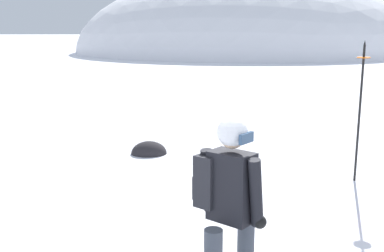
# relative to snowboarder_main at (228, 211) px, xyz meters

# --- Properties ---
(ridge_peak_main) EXTENTS (32.73, 29.45, 14.84)m
(ridge_peak_main) POSITION_rel_snowboarder_main_xyz_m (6.57, 42.16, -0.92)
(ridge_peak_main) COLOR white
(ridge_peak_main) RESTS_ON ground
(snowboarder_main) EXTENTS (1.30, 1.46, 1.71)m
(snowboarder_main) POSITION_rel_snowboarder_main_xyz_m (0.00, 0.00, 0.00)
(snowboarder_main) COLOR #23B7A3
(snowboarder_main) RESTS_ON ground
(piste_marker_near) EXTENTS (0.20, 0.20, 2.21)m
(piste_marker_near) POSITION_rel_snowboarder_main_xyz_m (2.42, 3.40, 0.33)
(piste_marker_near) COLOR black
(piste_marker_near) RESTS_ON ground
(rock_dark) EXTENTS (0.69, 0.59, 0.48)m
(rock_dark) POSITION_rel_snowboarder_main_xyz_m (-0.95, 5.14, -0.92)
(rock_dark) COLOR #282628
(rock_dark) RESTS_ON ground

